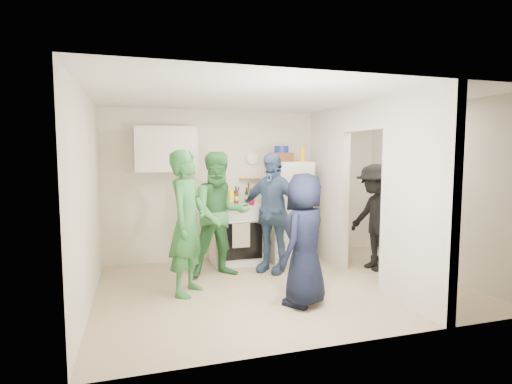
% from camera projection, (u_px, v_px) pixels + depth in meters
% --- Properties ---
extents(floor, '(4.80, 4.80, 0.00)m').
position_uv_depth(floor, '(283.00, 286.00, 5.37)').
color(floor, tan).
rests_on(floor, ground).
extents(wall_back, '(4.80, 0.00, 4.80)m').
position_uv_depth(wall_back, '(249.00, 185.00, 6.87)').
color(wall_back, silver).
rests_on(wall_back, floor).
extents(wall_front, '(4.80, 0.00, 4.80)m').
position_uv_depth(wall_front, '(350.00, 212.00, 3.63)').
color(wall_front, silver).
rests_on(wall_front, floor).
extents(wall_left, '(0.00, 3.40, 3.40)m').
position_uv_depth(wall_left, '(87.00, 200.00, 4.56)').
color(wall_left, silver).
rests_on(wall_left, floor).
extents(wall_right, '(0.00, 3.40, 3.40)m').
position_uv_depth(wall_right, '(435.00, 190.00, 5.94)').
color(wall_right, silver).
rests_on(wall_right, floor).
extents(ceiling, '(4.80, 4.80, 0.00)m').
position_uv_depth(ceiling, '(284.00, 98.00, 5.13)').
color(ceiling, white).
rests_on(ceiling, wall_back).
extents(partition_pier_back, '(0.12, 1.20, 2.50)m').
position_uv_depth(partition_pier_back, '(328.00, 186.00, 6.64)').
color(partition_pier_back, silver).
rests_on(partition_pier_back, floor).
extents(partition_pier_front, '(0.12, 1.20, 2.50)m').
position_uv_depth(partition_pier_front, '(416.00, 200.00, 4.55)').
color(partition_pier_front, silver).
rests_on(partition_pier_front, floor).
extents(partition_header, '(0.12, 1.00, 0.40)m').
position_uv_depth(partition_header, '(366.00, 116.00, 5.49)').
color(partition_header, silver).
rests_on(partition_header, partition_pier_back).
extents(stove, '(0.81, 0.68, 0.97)m').
position_uv_depth(stove, '(235.00, 233.00, 6.54)').
color(stove, white).
rests_on(stove, floor).
extents(upper_cabinet, '(0.95, 0.34, 0.70)m').
position_uv_depth(upper_cabinet, '(166.00, 149.00, 6.24)').
color(upper_cabinet, silver).
rests_on(upper_cabinet, wall_back).
extents(fridge, '(0.68, 0.66, 1.65)m').
position_uv_depth(fridge, '(288.00, 211.00, 6.74)').
color(fridge, white).
rests_on(fridge, floor).
extents(wicker_basket, '(0.35, 0.25, 0.15)m').
position_uv_depth(wicker_basket, '(281.00, 157.00, 6.67)').
color(wicker_basket, brown).
rests_on(wicker_basket, fridge).
extents(blue_bowl, '(0.24, 0.24, 0.11)m').
position_uv_depth(blue_bowl, '(281.00, 149.00, 6.66)').
color(blue_bowl, navy).
rests_on(blue_bowl, wicker_basket).
extents(yellow_cup_stack_top, '(0.09, 0.09, 0.25)m').
position_uv_depth(yellow_cup_stack_top, '(303.00, 154.00, 6.61)').
color(yellow_cup_stack_top, '#EDAC14').
rests_on(yellow_cup_stack_top, fridge).
extents(wall_clock, '(0.22, 0.02, 0.22)m').
position_uv_depth(wall_clock, '(252.00, 159.00, 6.82)').
color(wall_clock, white).
rests_on(wall_clock, wall_back).
extents(spice_shelf, '(0.35, 0.08, 0.03)m').
position_uv_depth(spice_shelf, '(250.00, 179.00, 6.81)').
color(spice_shelf, olive).
rests_on(spice_shelf, wall_back).
extents(nook_window, '(0.03, 0.70, 0.80)m').
position_uv_depth(nook_window, '(425.00, 162.00, 6.09)').
color(nook_window, black).
rests_on(nook_window, wall_right).
extents(nook_window_frame, '(0.04, 0.76, 0.86)m').
position_uv_depth(nook_window_frame, '(425.00, 162.00, 6.08)').
color(nook_window_frame, white).
rests_on(nook_window_frame, wall_right).
extents(nook_valance, '(0.04, 0.82, 0.18)m').
position_uv_depth(nook_valance, '(424.00, 139.00, 6.04)').
color(nook_valance, white).
rests_on(nook_valance, wall_right).
extents(yellow_cup_stack_stove, '(0.09, 0.09, 0.25)m').
position_uv_depth(yellow_cup_stack_stove, '(231.00, 198.00, 6.24)').
color(yellow_cup_stack_stove, yellow).
rests_on(yellow_cup_stack_stove, stove).
extents(red_cup, '(0.09, 0.09, 0.12)m').
position_uv_depth(red_cup, '(252.00, 201.00, 6.36)').
color(red_cup, '#C00C36').
rests_on(red_cup, stove).
extents(person_green_left, '(0.72, 0.80, 1.83)m').
position_uv_depth(person_green_left, '(187.00, 223.00, 5.03)').
color(person_green_left, '#307935').
rests_on(person_green_left, floor).
extents(person_green_center, '(0.93, 0.76, 1.81)m').
position_uv_depth(person_green_center, '(220.00, 215.00, 5.76)').
color(person_green_center, '#3C8A44').
rests_on(person_green_center, floor).
extents(person_denim, '(1.04, 1.07, 1.80)m').
position_uv_depth(person_denim, '(272.00, 213.00, 6.00)').
color(person_denim, '#39527C').
rests_on(person_denim, floor).
extents(person_navy, '(0.90, 0.87, 1.56)m').
position_uv_depth(person_navy, '(305.00, 239.00, 4.67)').
color(person_navy, black).
rests_on(person_navy, floor).
extents(person_nook, '(0.70, 1.10, 1.63)m').
position_uv_depth(person_nook, '(375.00, 217.00, 6.11)').
color(person_nook, black).
rests_on(person_nook, floor).
extents(bottle_a, '(0.08, 0.08, 0.32)m').
position_uv_depth(bottle_a, '(216.00, 194.00, 6.49)').
color(bottle_a, brown).
rests_on(bottle_a, stove).
extents(bottle_b, '(0.07, 0.07, 0.32)m').
position_uv_depth(bottle_b, '(227.00, 195.00, 6.35)').
color(bottle_b, '#1D5724').
rests_on(bottle_b, stove).
extents(bottle_c, '(0.07, 0.07, 0.29)m').
position_uv_depth(bottle_c, '(228.00, 194.00, 6.58)').
color(bottle_c, '#A0A7AD').
rests_on(bottle_c, stove).
extents(bottle_d, '(0.07, 0.07, 0.25)m').
position_uv_depth(bottle_d, '(237.00, 197.00, 6.42)').
color(bottle_d, maroon).
rests_on(bottle_d, stove).
extents(bottle_e, '(0.06, 0.06, 0.26)m').
position_uv_depth(bottle_e, '(239.00, 195.00, 6.68)').
color(bottle_e, '#B5BFC8').
rests_on(bottle_e, stove).
extents(bottle_f, '(0.06, 0.06, 0.26)m').
position_uv_depth(bottle_f, '(247.00, 195.00, 6.55)').
color(bottle_f, '#153A22').
rests_on(bottle_f, stove).
extents(bottle_g, '(0.07, 0.07, 0.33)m').
position_uv_depth(bottle_g, '(249.00, 193.00, 6.68)').
color(bottle_g, olive).
rests_on(bottle_g, stove).
extents(bottle_h, '(0.07, 0.07, 0.30)m').
position_uv_depth(bottle_h, '(218.00, 196.00, 6.26)').
color(bottle_h, '#979BA1').
rests_on(bottle_h, stove).
extents(bottle_i, '(0.07, 0.07, 0.28)m').
position_uv_depth(bottle_i, '(236.00, 195.00, 6.59)').
color(bottle_i, '#4A220C').
rests_on(bottle_i, stove).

